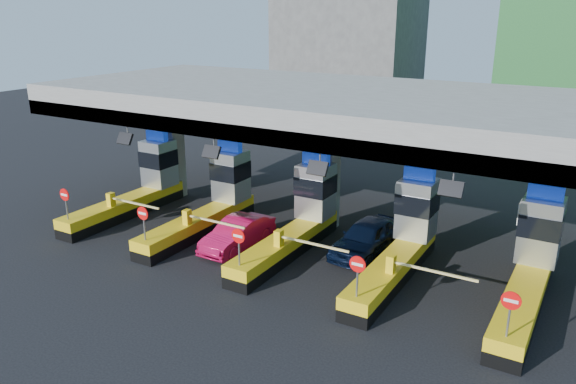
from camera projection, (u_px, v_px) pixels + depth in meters
The scene contains 10 objects.
ground at pixel (297, 248), 26.13m from camera, with size 120.00×120.00×0.00m, color black.
toll_canopy at pixel (327, 108), 26.58m from camera, with size 28.00×12.09×7.00m.
toll_lane_far_left at pixel (141, 185), 30.73m from camera, with size 4.43×8.00×4.16m.
toll_lane_left at pixel (214, 200), 28.33m from camera, with size 4.43×8.00×4.16m.
toll_lane_center at pixel (300, 218), 25.93m from camera, with size 4.43×8.00×4.16m.
toll_lane_right at pixel (404, 239), 23.53m from camera, with size 4.43×8.00×4.16m.
toll_lane_far_right at pixel (532, 265), 21.12m from camera, with size 4.43×8.00×4.16m.
bg_building_concrete at pixel (349, 25), 59.59m from camera, with size 14.00×10.00×18.00m, color #4C4C49.
van at pixel (367, 237), 25.28m from camera, with size 1.87×4.65×1.58m, color black.
red_car at pixel (238, 234), 25.91m from camera, with size 1.49×4.26×1.40m, color #B40D3F.
Camera 1 is at (11.78, -20.95, 10.58)m, focal length 35.00 mm.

